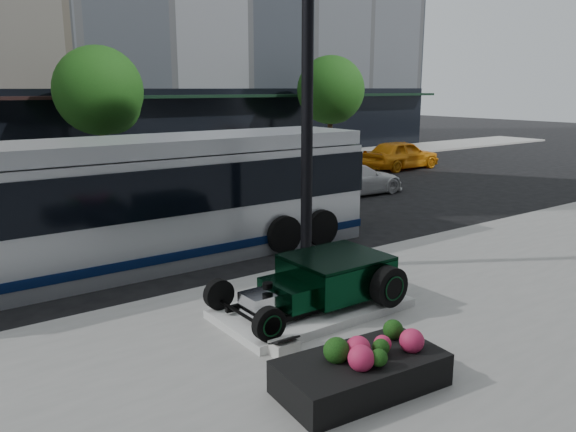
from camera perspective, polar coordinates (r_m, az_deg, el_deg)
ground at (r=14.18m, az=-5.36°, el=-3.72°), size 120.00×120.00×0.00m
sidewalk_far at (r=26.93m, az=-20.77°, el=3.56°), size 70.00×4.00×0.12m
street_trees at (r=26.07m, az=-18.40°, el=11.66°), size 29.80×3.80×5.70m
display_plinth at (r=10.18m, az=2.45°, el=-9.32°), size 3.40×1.80×0.15m
hot_rod at (r=10.20m, az=3.95°, el=-6.28°), size 3.22×2.00×0.81m
info_plaque at (r=8.65m, az=-0.40°, el=-13.14°), size 0.41×0.31×0.31m
lamppost at (r=12.03m, az=1.97°, el=12.62°), size 0.46×0.46×8.36m
flower_planter at (r=7.77m, az=7.43°, el=-15.27°), size 2.34×1.33×0.73m
transit_bus at (r=13.33m, az=-15.78°, el=1.35°), size 12.12×2.88×2.92m
white_sedan at (r=21.79m, az=6.76°, el=3.75°), size 4.22×1.73×1.22m
yellow_taxi at (r=29.10m, az=11.42°, el=6.13°), size 4.40×1.88×1.48m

